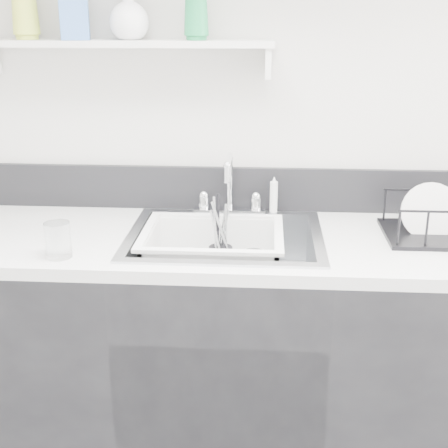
# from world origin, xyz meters

# --- Properties ---
(counter_run) EXTENTS (3.20, 0.62, 0.92)m
(counter_run) POSITION_xyz_m (0.00, 1.19, 0.46)
(counter_run) COLOR black
(counter_run) RESTS_ON ground
(backsplash) EXTENTS (3.20, 0.02, 0.16)m
(backsplash) POSITION_xyz_m (0.00, 1.49, 1.00)
(backsplash) COLOR black
(backsplash) RESTS_ON counter_run
(sink) EXTENTS (0.64, 0.52, 0.20)m
(sink) POSITION_xyz_m (0.00, 1.19, 0.83)
(sink) COLOR silver
(sink) RESTS_ON counter_run
(faucet) EXTENTS (0.26, 0.18, 0.23)m
(faucet) POSITION_xyz_m (0.00, 1.44, 0.98)
(faucet) COLOR silver
(faucet) RESTS_ON counter_run
(side_sprayer) EXTENTS (0.03, 0.03, 0.14)m
(side_sprayer) POSITION_xyz_m (0.16, 1.44, 0.99)
(side_sprayer) COLOR white
(side_sprayer) RESTS_ON counter_run
(wall_shelf) EXTENTS (1.00, 0.16, 0.12)m
(wall_shelf) POSITION_xyz_m (-0.35, 1.42, 1.51)
(wall_shelf) COLOR silver
(wall_shelf) RESTS_ON room_shell
(wash_tub) EXTENTS (0.54, 0.47, 0.18)m
(wash_tub) POSITION_xyz_m (-0.04, 1.21, 0.84)
(wash_tub) COLOR white
(wash_tub) RESTS_ON sink
(plate_stack) EXTENTS (0.23, 0.23, 0.09)m
(plate_stack) POSITION_xyz_m (-0.11, 1.16, 0.79)
(plate_stack) COLOR white
(plate_stack) RESTS_ON wash_tub
(utensil_cup) EXTENTS (0.08, 0.08, 0.27)m
(utensil_cup) POSITION_xyz_m (-0.02, 1.23, 0.83)
(utensil_cup) COLOR black
(utensil_cup) RESTS_ON wash_tub
(ladle) EXTENTS (0.26, 0.17, 0.07)m
(ladle) POSITION_xyz_m (-0.06, 1.21, 0.80)
(ladle) COLOR silver
(ladle) RESTS_ON wash_tub
(tumbler_in_tub) EXTENTS (0.08, 0.08, 0.10)m
(tumbler_in_tub) POSITION_xyz_m (0.10, 1.19, 0.82)
(tumbler_in_tub) COLOR white
(tumbler_in_tub) RESTS_ON wash_tub
(tumbler_counter) EXTENTS (0.10, 0.10, 0.11)m
(tumbler_counter) POSITION_xyz_m (-0.49, 0.98, 0.97)
(tumbler_counter) COLOR white
(tumbler_counter) RESTS_ON counter_run
(dish_rack) EXTENTS (0.38, 0.29, 0.13)m
(dish_rack) POSITION_xyz_m (0.71, 1.24, 0.99)
(dish_rack) COLOR black
(dish_rack) RESTS_ON counter_run
(bowl_small) EXTENTS (0.11, 0.11, 0.03)m
(bowl_small) POSITION_xyz_m (0.08, 1.10, 0.78)
(bowl_small) COLOR white
(bowl_small) RESTS_ON wash_tub
(soap_bottle_a) EXTENTS (0.11, 0.11, 0.24)m
(soap_bottle_a) POSITION_xyz_m (-0.69, 1.41, 1.65)
(soap_bottle_a) COLOR #D2E348
(soap_bottle_a) RESTS_ON wall_shelf
(soap_bottle_b) EXTENTS (0.11, 0.11, 0.21)m
(soap_bottle_b) POSITION_xyz_m (-0.51, 1.40, 1.63)
(soap_bottle_b) COLOR #4576C5
(soap_bottle_b) RESTS_ON wall_shelf
(soap_bottle_c) EXTENTS (0.16, 0.16, 0.17)m
(soap_bottle_c) POSITION_xyz_m (-0.34, 1.42, 1.62)
(soap_bottle_c) COLOR white
(soap_bottle_c) RESTS_ON wall_shelf
(soap_bottle_d) EXTENTS (0.09, 0.09, 0.21)m
(soap_bottle_d) POSITION_xyz_m (-0.11, 1.40, 1.64)
(soap_bottle_d) COLOR #198748
(soap_bottle_d) RESTS_ON wall_shelf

